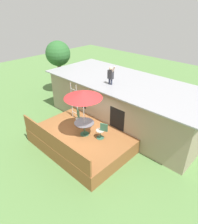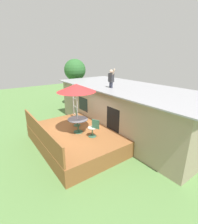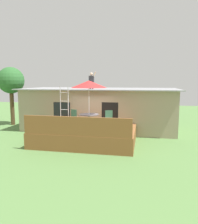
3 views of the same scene
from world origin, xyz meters
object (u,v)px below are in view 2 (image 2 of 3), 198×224
object	(u,v)px
patio_chair_left	(77,118)
person_figure	(111,77)
backyard_tree	(75,71)
patio_chair_right	(93,128)
patio_table	(78,122)
patio_umbrella	(76,88)
step_ladder	(75,103)

from	to	relation	value
patio_chair_left	person_figure	bearing A→B (deg)	103.37
backyard_tree	patio_chair_right	bearing A→B (deg)	-22.69
patio_table	patio_umbrella	bearing A→B (deg)	-90.00
person_figure	patio_umbrella	bearing A→B (deg)	-79.91
patio_table	patio_chair_left	xyz separation A→B (m)	(-0.88, 0.40, -0.13)
patio_umbrella	step_ladder	world-z (taller)	patio_umbrella
person_figure	step_ladder	bearing A→B (deg)	-124.48
patio_chair_right	person_figure	bearing A→B (deg)	-80.39
person_figure	patio_chair_left	xyz separation A→B (m)	(-0.43, -2.16, -2.15)
step_ladder	patio_chair_right	size ratio (longest dim) A/B	2.39
patio_table	step_ladder	world-z (taller)	step_ladder
patio_chair_left	step_ladder	bearing A→B (deg)	179.29
patio_umbrella	step_ladder	xyz separation A→B (m)	(-1.68, 0.78, -1.25)
patio_umbrella	patio_chair_right	world-z (taller)	patio_umbrella
patio_table	patio_chair_right	distance (m)	0.97
step_ladder	patio_chair_right	distance (m)	2.69
step_ladder	patio_chair_right	bearing A→B (deg)	-9.21
patio_umbrella	backyard_tree	size ratio (longest dim) A/B	0.59
person_figure	patio_chair_right	size ratio (longest dim) A/B	1.21
step_ladder	patio_chair_left	world-z (taller)	step_ladder
patio_umbrella	patio_chair_right	size ratio (longest dim) A/B	2.76
patio_table	step_ladder	distance (m)	1.92
patio_chair_left	backyard_tree	xyz separation A→B (m)	(-6.01, 3.22, 2.04)
patio_table	person_figure	distance (m)	3.30
patio_umbrella	backyard_tree	world-z (taller)	backyard_tree
step_ladder	backyard_tree	size ratio (longest dim) A/B	0.51
person_figure	patio_chair_right	distance (m)	3.36
patio_table	backyard_tree	xyz separation A→B (m)	(-6.90, 3.62, 1.91)
step_ladder	patio_chair_left	distance (m)	1.09
patio_umbrella	backyard_tree	bearing A→B (deg)	152.31
patio_chair_right	backyard_tree	xyz separation A→B (m)	(-7.79, 3.26, 2.04)
patio_table	patio_umbrella	distance (m)	1.76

